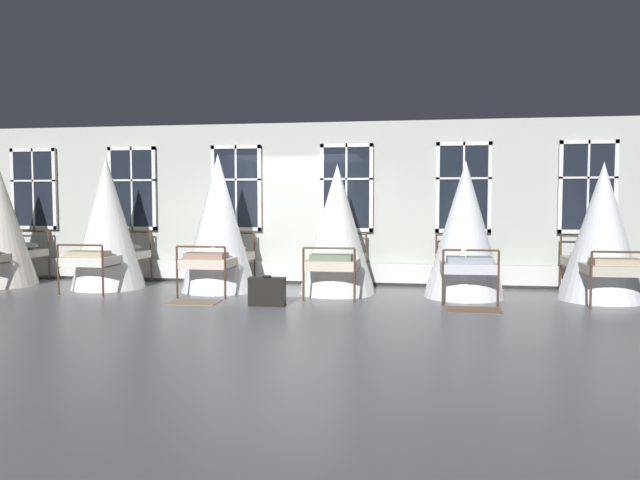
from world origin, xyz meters
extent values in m
plane|color=slate|center=(0.00, 0.00, 0.00)|extent=(30.06, 30.06, 0.00)
cube|color=#B2B7AD|center=(0.00, 1.37, 1.56)|extent=(16.03, 0.10, 3.11)
cube|color=black|center=(-5.42, 1.26, 1.86)|extent=(1.01, 0.02, 1.67)
cube|color=silver|center=(-5.42, 1.26, 1.06)|extent=(1.01, 0.06, 0.07)
cube|color=silver|center=(-5.42, 1.26, 2.66)|extent=(1.01, 0.06, 0.07)
cube|color=silver|center=(-5.89, 1.26, 1.86)|extent=(0.07, 0.06, 1.67)
cube|color=silver|center=(-4.95, 1.26, 1.86)|extent=(0.07, 0.06, 1.67)
cube|color=silver|center=(-5.42, 1.26, 1.86)|extent=(0.04, 0.06, 1.67)
cube|color=silver|center=(-5.42, 1.26, 2.03)|extent=(1.01, 0.06, 0.04)
cube|color=black|center=(-3.25, 1.26, 1.86)|extent=(1.01, 0.02, 1.67)
cube|color=silver|center=(-3.25, 1.26, 1.06)|extent=(1.01, 0.06, 0.07)
cube|color=silver|center=(-3.25, 1.26, 2.66)|extent=(1.01, 0.06, 0.07)
cube|color=silver|center=(-3.72, 1.26, 1.86)|extent=(0.07, 0.06, 1.67)
cube|color=silver|center=(-2.78, 1.26, 1.86)|extent=(0.07, 0.06, 1.67)
cube|color=silver|center=(-3.25, 1.26, 1.86)|extent=(0.04, 0.06, 1.67)
cube|color=silver|center=(-3.25, 1.26, 2.03)|extent=(1.01, 0.06, 0.04)
cube|color=black|center=(-1.08, 1.26, 1.86)|extent=(1.01, 0.02, 1.67)
cube|color=silver|center=(-1.08, 1.26, 1.06)|extent=(1.01, 0.06, 0.07)
cube|color=silver|center=(-1.08, 1.26, 2.66)|extent=(1.01, 0.06, 0.07)
cube|color=silver|center=(-1.55, 1.26, 1.86)|extent=(0.07, 0.06, 1.67)
cube|color=silver|center=(-0.61, 1.26, 1.86)|extent=(0.07, 0.06, 1.67)
cube|color=silver|center=(-1.08, 1.26, 1.86)|extent=(0.04, 0.06, 1.67)
cube|color=silver|center=(-1.08, 1.26, 2.03)|extent=(1.01, 0.06, 0.04)
cube|color=black|center=(1.08, 1.26, 1.86)|extent=(1.01, 0.02, 1.67)
cube|color=silver|center=(1.08, 1.26, 1.06)|extent=(1.01, 0.06, 0.07)
cube|color=silver|center=(1.08, 1.26, 2.66)|extent=(1.01, 0.06, 0.07)
cube|color=silver|center=(0.61, 1.26, 1.86)|extent=(0.07, 0.06, 1.67)
cube|color=silver|center=(1.55, 1.26, 1.86)|extent=(0.07, 0.06, 1.67)
cube|color=silver|center=(1.08, 1.26, 1.86)|extent=(0.04, 0.06, 1.67)
cube|color=silver|center=(1.08, 1.26, 2.03)|extent=(1.01, 0.06, 0.04)
cube|color=black|center=(3.25, 1.26, 1.86)|extent=(1.01, 0.02, 1.67)
cube|color=silver|center=(3.25, 1.26, 1.06)|extent=(1.01, 0.06, 0.07)
cube|color=silver|center=(3.25, 1.26, 2.66)|extent=(1.01, 0.06, 0.07)
cube|color=silver|center=(2.78, 1.26, 1.86)|extent=(0.07, 0.06, 1.67)
cube|color=silver|center=(3.72, 1.26, 1.86)|extent=(0.07, 0.06, 1.67)
cube|color=silver|center=(3.25, 1.26, 1.86)|extent=(0.04, 0.06, 1.67)
cube|color=silver|center=(3.25, 1.26, 2.03)|extent=(1.01, 0.06, 0.04)
cube|color=black|center=(5.42, 1.26, 1.86)|extent=(1.01, 0.02, 1.67)
cube|color=silver|center=(5.42, 1.26, 1.06)|extent=(1.01, 0.06, 0.07)
cube|color=silver|center=(5.42, 1.26, 2.66)|extent=(1.01, 0.06, 0.07)
cube|color=silver|center=(4.95, 1.26, 1.86)|extent=(0.07, 0.06, 1.67)
cube|color=silver|center=(5.89, 1.26, 1.86)|extent=(0.07, 0.06, 1.67)
cube|color=silver|center=(5.42, 1.26, 1.86)|extent=(0.04, 0.06, 1.67)
cube|color=silver|center=(5.42, 1.26, 2.03)|extent=(1.01, 0.06, 0.04)
cube|color=silver|center=(0.00, 1.24, 0.25)|extent=(11.43, 0.10, 0.36)
cylinder|color=#4C3323|center=(-5.86, 1.12, 0.50)|extent=(0.04, 0.04, 0.99)
cylinder|color=#4C3323|center=(-5.03, 1.12, 0.50)|extent=(0.04, 0.04, 0.99)
cylinder|color=#4C3323|center=(-5.03, 0.20, 0.48)|extent=(0.04, 1.85, 0.03)
cylinder|color=#4C3323|center=(-5.45, 1.12, 0.99)|extent=(0.83, 0.04, 0.03)
cube|color=#B7B2A3|center=(-5.44, 0.20, 0.56)|extent=(0.86, 1.87, 0.16)
ellipsoid|color=silver|center=(-5.45, 0.88, 0.71)|extent=(0.64, 0.40, 0.14)
cylinder|color=#4C3323|center=(-3.64, 1.14, 0.50)|extent=(0.04, 0.04, 0.99)
cylinder|color=#4C3323|center=(-2.81, 1.13, 0.50)|extent=(0.04, 0.04, 0.99)
cylinder|color=#4C3323|center=(-3.66, -0.71, 0.43)|extent=(0.04, 0.04, 0.86)
cylinder|color=#4C3323|center=(-2.84, -0.72, 0.43)|extent=(0.04, 0.04, 0.86)
cylinder|color=#4C3323|center=(-3.65, 0.21, 0.48)|extent=(0.06, 1.85, 0.03)
cylinder|color=#4C3323|center=(-2.83, 0.20, 0.48)|extent=(0.06, 1.85, 0.03)
cylinder|color=#4C3323|center=(-3.23, 1.13, 0.99)|extent=(0.83, 0.04, 0.03)
cylinder|color=#4C3323|center=(-3.25, -0.72, 0.86)|extent=(0.83, 0.04, 0.03)
cube|color=silver|center=(-3.24, 0.21, 0.56)|extent=(0.87, 1.88, 0.16)
ellipsoid|color=beige|center=(-3.23, 0.89, 0.71)|extent=(0.64, 0.41, 0.14)
cube|color=tan|center=(-3.25, -0.46, 0.69)|extent=(0.68, 0.37, 0.10)
cone|color=white|center=(-3.24, 0.21, 1.21)|extent=(1.35, 1.35, 2.43)
cylinder|color=#4C3323|center=(-1.51, 1.11, 0.50)|extent=(0.04, 0.04, 0.99)
cylinder|color=#4C3323|center=(-0.68, 1.11, 0.50)|extent=(0.04, 0.04, 0.99)
cylinder|color=#4C3323|center=(-1.51, -0.74, 0.43)|extent=(0.04, 0.04, 0.86)
cylinder|color=#4C3323|center=(-0.68, -0.73, 0.43)|extent=(0.04, 0.04, 0.86)
cylinder|color=#4C3323|center=(-1.51, 0.19, 0.48)|extent=(0.04, 1.85, 0.03)
cylinder|color=#4C3323|center=(-0.68, 0.19, 0.48)|extent=(0.04, 1.85, 0.03)
cylinder|color=#4C3323|center=(-1.10, 1.11, 0.99)|extent=(0.83, 0.03, 0.03)
cylinder|color=#4C3323|center=(-1.09, -0.74, 0.86)|extent=(0.83, 0.03, 0.03)
cube|color=beige|center=(-1.10, 0.19, 0.56)|extent=(0.85, 1.87, 0.16)
ellipsoid|color=beige|center=(-1.10, 0.87, 0.71)|extent=(0.64, 0.40, 0.14)
cube|color=gray|center=(-1.09, -0.48, 0.69)|extent=(0.68, 0.36, 0.10)
cone|color=white|center=(-1.10, 0.19, 1.22)|extent=(1.35, 1.35, 2.45)
cylinder|color=#4C3323|center=(0.64, 1.15, 0.50)|extent=(0.04, 0.04, 0.99)
cylinder|color=#4C3323|center=(1.47, 1.14, 0.50)|extent=(0.04, 0.04, 0.99)
cylinder|color=#4C3323|center=(0.61, -0.69, 0.43)|extent=(0.04, 0.04, 0.86)
cylinder|color=#4C3323|center=(1.44, -0.71, 0.43)|extent=(0.04, 0.04, 0.86)
cylinder|color=#4C3323|center=(0.63, 0.23, 0.48)|extent=(0.06, 1.85, 0.03)
cylinder|color=#4C3323|center=(1.46, 0.22, 0.48)|extent=(0.06, 1.85, 0.03)
cylinder|color=#4C3323|center=(1.06, 1.15, 0.99)|extent=(0.83, 0.04, 0.03)
cylinder|color=#4C3323|center=(1.03, -0.70, 0.86)|extent=(0.83, 0.04, 0.03)
cube|color=beige|center=(1.04, 0.22, 0.56)|extent=(0.88, 1.88, 0.16)
ellipsoid|color=silver|center=(1.05, 0.91, 0.71)|extent=(0.64, 0.41, 0.14)
cube|color=slate|center=(1.03, -0.44, 0.69)|extent=(0.69, 0.37, 0.10)
cone|color=white|center=(1.04, 0.22, 1.12)|extent=(1.35, 1.35, 2.25)
cylinder|color=#4C3323|center=(2.76, 1.07, 0.50)|extent=(0.04, 0.04, 0.99)
cylinder|color=#4C3323|center=(3.59, 1.09, 0.50)|extent=(0.04, 0.04, 0.99)
cylinder|color=#4C3323|center=(2.81, -0.77, 0.43)|extent=(0.04, 0.04, 0.86)
cylinder|color=#4C3323|center=(3.64, -0.75, 0.43)|extent=(0.04, 0.04, 0.86)
cylinder|color=#4C3323|center=(2.79, 0.15, 0.48)|extent=(0.08, 1.85, 0.03)
cylinder|color=#4C3323|center=(3.61, 0.17, 0.48)|extent=(0.08, 1.85, 0.03)
cylinder|color=#4C3323|center=(3.18, 1.08, 0.99)|extent=(0.83, 0.05, 0.03)
cylinder|color=#4C3323|center=(3.23, -0.76, 0.86)|extent=(0.83, 0.05, 0.03)
cube|color=silver|center=(3.20, 0.16, 0.56)|extent=(0.89, 1.89, 0.16)
ellipsoid|color=#B7B2A3|center=(3.18, 0.84, 0.71)|extent=(0.64, 0.42, 0.14)
cube|color=#8C939E|center=(3.22, -0.50, 0.69)|extent=(0.69, 0.38, 0.10)
cone|color=white|center=(3.20, 0.16, 1.14)|extent=(1.35, 1.35, 2.29)
cylinder|color=#4C3323|center=(4.95, 1.10, 0.50)|extent=(0.04, 0.04, 0.99)
cylinder|color=#4C3323|center=(5.78, 1.11, 0.50)|extent=(0.04, 0.04, 0.99)
cylinder|color=#4C3323|center=(4.97, -0.75, 0.43)|extent=(0.04, 0.04, 0.86)
cylinder|color=#4C3323|center=(4.96, 0.17, 0.48)|extent=(0.05, 1.85, 0.03)
cylinder|color=#4C3323|center=(5.79, 0.18, 0.48)|extent=(0.05, 1.85, 0.03)
cylinder|color=#4C3323|center=(5.36, 1.10, 0.99)|extent=(0.83, 0.04, 0.03)
cylinder|color=#4C3323|center=(5.38, -0.74, 0.86)|extent=(0.83, 0.04, 0.03)
cube|color=#B7B2A3|center=(5.37, 0.18, 0.56)|extent=(0.87, 1.88, 0.16)
ellipsoid|color=silver|center=(5.37, 0.86, 0.71)|extent=(0.64, 0.41, 0.14)
cube|color=tan|center=(5.38, -0.48, 0.69)|extent=(0.68, 0.37, 0.10)
cone|color=white|center=(5.37, 0.18, 1.12)|extent=(1.35, 1.35, 2.24)
cube|color=#8E7A5B|center=(-1.08, -1.11, 0.01)|extent=(0.83, 0.60, 0.01)
cube|color=brown|center=(3.25, -1.11, 0.01)|extent=(0.82, 0.58, 0.01)
cube|color=black|center=(0.14, -1.21, 0.22)|extent=(0.56, 0.21, 0.44)
cube|color=tan|center=(0.14, -1.11, 0.22)|extent=(0.50, 0.02, 0.03)
torus|color=black|center=(0.14, -1.21, 0.46)|extent=(0.15, 0.15, 0.02)
camera|label=1|loc=(2.40, -10.20, 1.61)|focal=34.01mm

